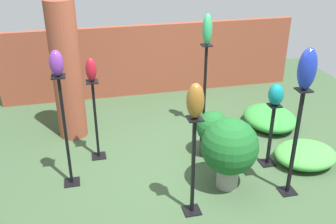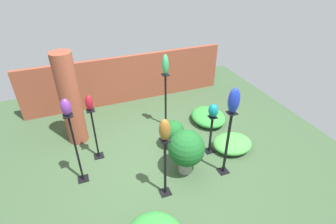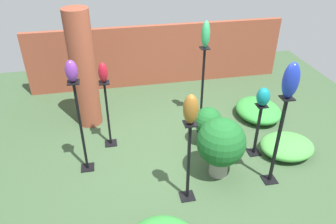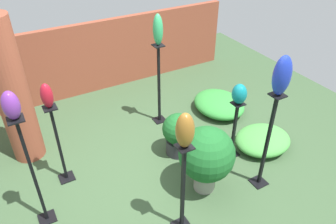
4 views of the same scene
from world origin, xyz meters
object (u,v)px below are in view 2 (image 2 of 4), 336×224
object	(u,v)px
art_vase_ruby	(89,103)
art_vase_teal	(213,111)
pedestal_ruby	(95,136)
pedestal_violet	(77,152)
art_vase_violet	(66,107)
pedestal_jade	(166,103)
potted_plant_mid_left	(173,134)
art_vase_cobalt	(234,101)
pedestal_cobalt	(227,146)
pedestal_teal	(211,136)
brick_pillar	(70,100)
art_vase_jade	(165,65)
potted_plant_back_center	(186,149)
art_vase_bronze	(165,130)
pedestal_bronze	(165,170)

from	to	relation	value
art_vase_ruby	art_vase_teal	size ratio (longest dim) A/B	1.11
pedestal_ruby	pedestal_violet	size ratio (longest dim) A/B	0.79
art_vase_violet	pedestal_jade	bearing A→B (deg)	27.87
pedestal_ruby	art_vase_violet	size ratio (longest dim) A/B	3.84
art_vase_violet	potted_plant_mid_left	bearing A→B (deg)	7.66
art_vase_cobalt	art_vase_teal	distance (m)	0.87
pedestal_violet	art_vase_teal	size ratio (longest dim) A/B	5.15
pedestal_cobalt	pedestal_ruby	bearing A→B (deg)	148.78
pedestal_teal	art_vase_teal	xyz separation A→B (m)	(-0.00, 0.00, 0.64)
pedestal_teal	potted_plant_mid_left	world-z (taller)	pedestal_teal
pedestal_cobalt	art_vase_ruby	xyz separation A→B (m)	(-2.25, 1.36, 0.68)
pedestal_teal	potted_plant_mid_left	xyz separation A→B (m)	(-0.68, 0.43, -0.04)
pedestal_jade	potted_plant_mid_left	bearing A→B (deg)	-99.86
brick_pillar	art_vase_cobalt	xyz separation A→B (m)	(2.58, -2.13, 0.58)
pedestal_jade	art_vase_cobalt	bearing A→B (deg)	-75.92
pedestal_violet	art_vase_jade	distance (m)	2.60
art_vase_cobalt	potted_plant_mid_left	xyz separation A→B (m)	(-0.64, 1.07, -1.27)
pedestal_teal	potted_plant_back_center	world-z (taller)	potted_plant_back_center
pedestal_violet	pedestal_teal	bearing A→B (deg)	-3.35
pedestal_cobalt	art_vase_ruby	world-z (taller)	art_vase_ruby
potted_plant_back_center	potted_plant_mid_left	size ratio (longest dim) A/B	1.40
potted_plant_mid_left	brick_pillar	bearing A→B (deg)	151.53
pedestal_jade	art_vase_teal	world-z (taller)	pedestal_jade
pedestal_cobalt	art_vase_cobalt	xyz separation A→B (m)	(0.00, -0.00, 0.99)
art_vase_ruby	art_vase_teal	world-z (taller)	art_vase_ruby
brick_pillar	pedestal_ruby	world-z (taller)	brick_pillar
art_vase_bronze	art_vase_violet	bearing A→B (deg)	146.99
art_vase_ruby	art_vase_teal	xyz separation A→B (m)	(2.29, -0.71, -0.28)
brick_pillar	art_vase_cobalt	size ratio (longest dim) A/B	4.42
brick_pillar	potted_plant_back_center	world-z (taller)	brick_pillar
art_vase_jade	pedestal_jade	bearing A→B (deg)	-90.00
pedestal_violet	art_vase_cobalt	distance (m)	2.91
art_vase_ruby	art_vase_jade	size ratio (longest dim) A/B	0.68
art_vase_violet	art_vase_cobalt	size ratio (longest dim) A/B	0.64
pedestal_violet	pedestal_bronze	distance (m)	1.63
art_vase_ruby	art_vase_teal	distance (m)	2.41
pedestal_ruby	pedestal_violet	world-z (taller)	pedestal_violet
brick_pillar	art_vase_cobalt	bearing A→B (deg)	-39.48
brick_pillar	art_vase_violet	xyz separation A→B (m)	(-0.05, -1.32, 0.58)
art_vase_jade	art_vase_teal	xyz separation A→B (m)	(0.53, -1.29, -0.56)
brick_pillar	art_vase_ruby	bearing A→B (deg)	-66.30
art_vase_violet	potted_plant_back_center	world-z (taller)	art_vase_violet
pedestal_violet	pedestal_jade	xyz separation A→B (m)	(2.15, 1.14, -0.05)
art_vase_teal	brick_pillar	bearing A→B (deg)	150.57
art_vase_bronze	potted_plant_mid_left	world-z (taller)	art_vase_bronze
art_vase_violet	art_vase_cobalt	world-z (taller)	art_vase_cobalt
pedestal_cobalt	art_vase_ruby	size ratio (longest dim) A/B	4.39
pedestal_bronze	pedestal_cobalt	distance (m)	1.28
pedestal_violet	art_vase_bronze	size ratio (longest dim) A/B	3.83
potted_plant_mid_left	potted_plant_back_center	bearing A→B (deg)	-94.18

